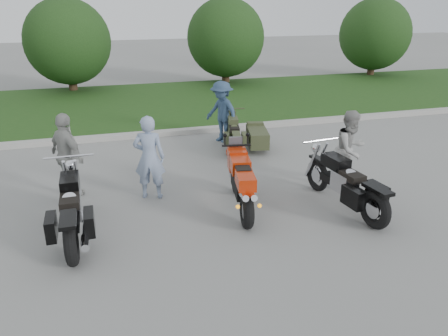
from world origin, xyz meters
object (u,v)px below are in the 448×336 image
object	(u,v)px
cruiser_left	(72,212)
person_grey	(350,149)
sportbike_red	(241,181)
cruiser_sidecar	(248,136)
person_denim	(222,112)
cruiser_right	(348,186)
person_stripe	(149,158)
person_back	(67,156)

from	to	relation	value
cruiser_left	person_grey	world-z (taller)	person_grey
sportbike_red	cruiser_sidecar	xyz separation A→B (m)	(1.33, 3.47, -0.23)
cruiser_sidecar	person_denim	distance (m)	1.15
cruiser_right	person_stripe	distance (m)	3.99
sportbike_red	cruiser_left	distance (m)	3.12
person_back	cruiser_left	bearing A→B (deg)	148.66
sportbike_red	cruiser_sidecar	size ratio (longest dim) A/B	1.05
person_stripe	person_denim	bearing A→B (deg)	-110.64
sportbike_red	person_grey	size ratio (longest dim) A/B	1.28
cruiser_left	cruiser_sidecar	world-z (taller)	cruiser_left
person_back	cruiser_sidecar	bearing A→B (deg)	-102.76
person_stripe	cruiser_right	bearing A→B (deg)	171.53
cruiser_left	person_back	distance (m)	1.93
cruiser_left	sportbike_red	bearing A→B (deg)	4.17
person_stripe	person_denim	world-z (taller)	same
cruiser_left	cruiser_right	xyz separation A→B (m)	(5.11, -0.32, -0.01)
cruiser_sidecar	person_denim	world-z (taller)	person_denim
sportbike_red	cruiser_right	bearing A→B (deg)	-5.74
sportbike_red	cruiser_sidecar	distance (m)	3.72
cruiser_right	person_grey	size ratio (longest dim) A/B	1.48
cruiser_sidecar	person_stripe	xyz separation A→B (m)	(-2.95, -2.37, 0.50)
person_stripe	person_grey	world-z (taller)	person_stripe
cruiser_left	person_back	world-z (taller)	person_back
cruiser_right	person_back	bearing A→B (deg)	150.41
cruiser_right	cruiser_sidecar	xyz separation A→B (m)	(-0.66, 4.03, -0.12)
person_denim	sportbike_red	bearing A→B (deg)	-40.48
cruiser_sidecar	person_grey	bearing A→B (deg)	-53.93
cruiser_sidecar	person_grey	xyz separation A→B (m)	(1.30, -3.00, 0.47)
sportbike_red	cruiser_left	world-z (taller)	sportbike_red
cruiser_right	person_grey	xyz separation A→B (m)	(0.64, 1.03, 0.36)
person_stripe	person_grey	xyz separation A→B (m)	(4.25, -0.63, -0.02)
person_stripe	person_back	distance (m)	1.69
cruiser_left	person_back	xyz separation A→B (m)	(-0.11, 1.89, 0.38)
person_grey	cruiser_left	bearing A→B (deg)	165.85
cruiser_right	sportbike_red	bearing A→B (deg)	157.59
cruiser_sidecar	person_denim	size ratio (longest dim) A/B	1.19
person_grey	person_back	world-z (taller)	person_back
sportbike_red	person_grey	world-z (taller)	person_grey
cruiser_right	cruiser_sidecar	distance (m)	4.09
cruiser_left	cruiser_right	bearing A→B (deg)	-3.89
sportbike_red	person_denim	xyz separation A→B (m)	(0.86, 4.39, 0.26)
person_grey	person_stripe	bearing A→B (deg)	150.30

